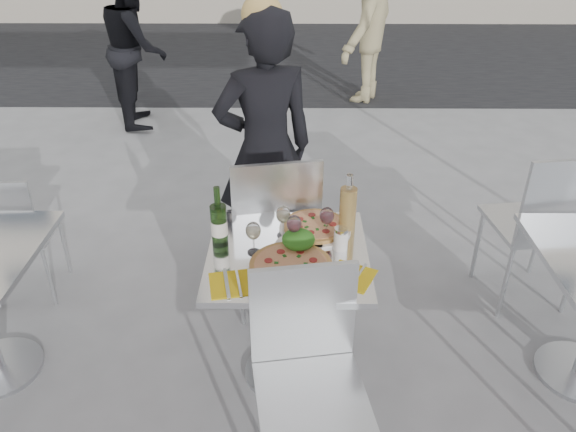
{
  "coord_description": "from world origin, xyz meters",
  "views": [
    {
      "loc": [
        0.02,
        -2.09,
        2.17
      ],
      "look_at": [
        0.0,
        0.15,
        0.85
      ],
      "focal_mm": 35.0,
      "sensor_mm": 36.0,
      "label": 1
    }
  ],
  "objects_px": {
    "carafe": "(348,208)",
    "wineglass_red_b": "(327,217)",
    "chair_far": "(274,223)",
    "pizza_far": "(315,227)",
    "pedestrian_b": "(366,24)",
    "salad_plate": "(299,241)",
    "pedestrian_a": "(135,47)",
    "napkin_right": "(351,276)",
    "wineglass_white_b": "(283,215)",
    "chair_near": "(307,362)",
    "pizza_near": "(291,265)",
    "sugar_shaker": "(341,239)",
    "side_chair_rfar": "(545,219)",
    "side_chair_lfar": "(12,228)",
    "main_table": "(288,289)",
    "napkin_left": "(231,283)",
    "wine_bottle": "(219,223)",
    "woman_diner": "(265,150)",
    "wineglass_red_a": "(294,225)",
    "wineglass_white_a": "(253,232)"
  },
  "relations": [
    {
      "from": "side_chair_lfar",
      "to": "wineglass_red_b",
      "type": "bearing_deg",
      "value": 160.82
    },
    {
      "from": "side_chair_lfar",
      "to": "sugar_shaker",
      "type": "height_order",
      "value": "sugar_shaker"
    },
    {
      "from": "chair_far",
      "to": "wineglass_white_b",
      "type": "distance_m",
      "value": 0.44
    },
    {
      "from": "side_chair_lfar",
      "to": "pedestrian_a",
      "type": "xyz_separation_m",
      "value": [
        0.01,
        2.97,
        0.29
      ]
    },
    {
      "from": "chair_near",
      "to": "wine_bottle",
      "type": "xyz_separation_m",
      "value": [
        -0.39,
        0.54,
        0.31
      ]
    },
    {
      "from": "pizza_near",
      "to": "wineglass_white_b",
      "type": "bearing_deg",
      "value": 98.26
    },
    {
      "from": "carafe",
      "to": "napkin_left",
      "type": "xyz_separation_m",
      "value": [
        -0.51,
        -0.43,
        -0.11
      ]
    },
    {
      "from": "salad_plate",
      "to": "napkin_left",
      "type": "distance_m",
      "value": 0.39
    },
    {
      "from": "pedestrian_a",
      "to": "napkin_left",
      "type": "distance_m",
      "value": 4.03
    },
    {
      "from": "chair_near",
      "to": "woman_diner",
      "type": "height_order",
      "value": "woman_diner"
    },
    {
      "from": "salad_plate",
      "to": "napkin_right",
      "type": "height_order",
      "value": "salad_plate"
    },
    {
      "from": "carafe",
      "to": "wineglass_white_a",
      "type": "distance_m",
      "value": 0.48
    },
    {
      "from": "chair_near",
      "to": "pizza_near",
      "type": "bearing_deg",
      "value": 91.53
    },
    {
      "from": "carafe",
      "to": "wineglass_red_b",
      "type": "height_order",
      "value": "carafe"
    },
    {
      "from": "wineglass_red_b",
      "to": "napkin_left",
      "type": "distance_m",
      "value": 0.56
    },
    {
      "from": "chair_far",
      "to": "sugar_shaker",
      "type": "height_order",
      "value": "chair_far"
    },
    {
      "from": "woman_diner",
      "to": "carafe",
      "type": "relative_size",
      "value": 5.7
    },
    {
      "from": "carafe",
      "to": "wineglass_red_a",
      "type": "bearing_deg",
      "value": -150.9
    },
    {
      "from": "pizza_far",
      "to": "sugar_shaker",
      "type": "xyz_separation_m",
      "value": [
        0.11,
        -0.16,
        0.04
      ]
    },
    {
      "from": "main_table",
      "to": "wine_bottle",
      "type": "xyz_separation_m",
      "value": [
        -0.31,
        0.06,
        0.32
      ]
    },
    {
      "from": "chair_far",
      "to": "pedestrian_a",
      "type": "height_order",
      "value": "pedestrian_a"
    },
    {
      "from": "main_table",
      "to": "sugar_shaker",
      "type": "height_order",
      "value": "sugar_shaker"
    },
    {
      "from": "side_chair_lfar",
      "to": "pizza_far",
      "type": "relative_size",
      "value": 2.44
    },
    {
      "from": "side_chair_rfar",
      "to": "wineglass_red_b",
      "type": "distance_m",
      "value": 1.33
    },
    {
      "from": "pizza_far",
      "to": "napkin_right",
      "type": "distance_m",
      "value": 0.4
    },
    {
      "from": "wine_bottle",
      "to": "wineglass_red_a",
      "type": "height_order",
      "value": "wine_bottle"
    },
    {
      "from": "main_table",
      "to": "napkin_left",
      "type": "height_order",
      "value": "napkin_left"
    },
    {
      "from": "chair_far",
      "to": "side_chair_rfar",
      "type": "bearing_deg",
      "value": 172.24
    },
    {
      "from": "pedestrian_a",
      "to": "napkin_right",
      "type": "xyz_separation_m",
      "value": [
        1.83,
        -3.75,
        -0.03
      ]
    },
    {
      "from": "woman_diner",
      "to": "wineglass_white_a",
      "type": "xyz_separation_m",
      "value": [
        -0.01,
        -0.95,
        0.03
      ]
    },
    {
      "from": "side_chair_lfar",
      "to": "napkin_right",
      "type": "relative_size",
      "value": 3.47
    },
    {
      "from": "wine_bottle",
      "to": "napkin_left",
      "type": "bearing_deg",
      "value": -75.1
    },
    {
      "from": "chair_far",
      "to": "pizza_far",
      "type": "height_order",
      "value": "chair_far"
    },
    {
      "from": "pizza_near",
      "to": "napkin_left",
      "type": "distance_m",
      "value": 0.27
    },
    {
      "from": "salad_plate",
      "to": "wineglass_red_a",
      "type": "bearing_deg",
      "value": 134.95
    },
    {
      "from": "salad_plate",
      "to": "wineglass_red_a",
      "type": "distance_m",
      "value": 0.08
    },
    {
      "from": "chair_near",
      "to": "carafe",
      "type": "xyz_separation_m",
      "value": [
        0.2,
        0.68,
        0.31
      ]
    },
    {
      "from": "main_table",
      "to": "pizza_far",
      "type": "height_order",
      "value": "pizza_far"
    },
    {
      "from": "chair_near",
      "to": "pizza_far",
      "type": "distance_m",
      "value": 0.71
    },
    {
      "from": "pizza_near",
      "to": "pizza_far",
      "type": "xyz_separation_m",
      "value": [
        0.11,
        0.31,
        0.01
      ]
    },
    {
      "from": "pedestrian_a",
      "to": "wineglass_white_b",
      "type": "distance_m",
      "value": 3.76
    },
    {
      "from": "wine_bottle",
      "to": "side_chair_rfar",
      "type": "bearing_deg",
      "value": 16.26
    },
    {
      "from": "pedestrian_b",
      "to": "salad_plate",
      "type": "distance_m",
      "value": 4.36
    },
    {
      "from": "pizza_near",
      "to": "napkin_left",
      "type": "bearing_deg",
      "value": -154.06
    },
    {
      "from": "side_chair_rfar",
      "to": "pedestrian_a",
      "type": "height_order",
      "value": "pedestrian_a"
    },
    {
      "from": "woman_diner",
      "to": "pedestrian_b",
      "type": "bearing_deg",
      "value": -125.23
    },
    {
      "from": "salad_plate",
      "to": "wineglass_white_a",
      "type": "xyz_separation_m",
      "value": [
        -0.2,
        -0.04,
        0.07
      ]
    },
    {
      "from": "chair_near",
      "to": "chair_far",
      "type": "bearing_deg",
      "value": 90.41
    },
    {
      "from": "sugar_shaker",
      "to": "wineglass_white_a",
      "type": "relative_size",
      "value": 0.68
    },
    {
      "from": "pedestrian_a",
      "to": "carafe",
      "type": "relative_size",
      "value": 5.43
    }
  ]
}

